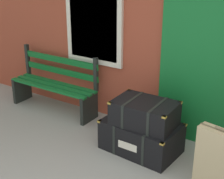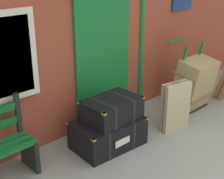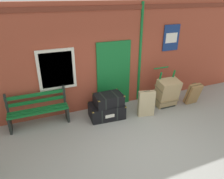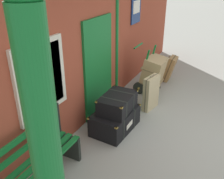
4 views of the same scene
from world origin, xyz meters
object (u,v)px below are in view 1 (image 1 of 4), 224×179
platform_bench (55,85)px  steamer_trunk_middle (145,113)px  suitcase_tan (217,163)px  steamer_trunk_base (141,136)px

platform_bench → steamer_trunk_middle: 1.97m
platform_bench → suitcase_tan: 3.09m
platform_bench → suitcase_tan: bearing=-13.6°
steamer_trunk_base → suitcase_tan: (1.13, -0.36, 0.19)m
platform_bench → steamer_trunk_base: platform_bench is taller
platform_bench → steamer_trunk_middle: bearing=-11.5°
platform_bench → steamer_trunk_base: bearing=-11.2°
steamer_trunk_base → steamer_trunk_middle: bearing=-24.9°
steamer_trunk_base → steamer_trunk_middle: size_ratio=1.29×
platform_bench → steamer_trunk_base: (1.87, -0.37, -0.23)m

